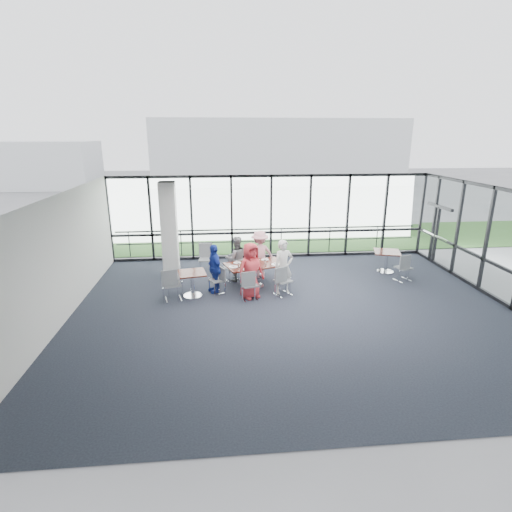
{
  "coord_description": "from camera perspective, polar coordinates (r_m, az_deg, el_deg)",
  "views": [
    {
      "loc": [
        -1.98,
        -9.86,
        4.64
      ],
      "look_at": [
        -0.9,
        1.62,
        1.1
      ],
      "focal_mm": 28.0,
      "sensor_mm": 36.0,
      "label": 1
    }
  ],
  "objects": [
    {
      "name": "menu_b",
      "position": [
        12.48,
        3.69,
        -1.12
      ],
      "size": [
        0.35,
        0.27,
        0.0
      ],
      "primitive_type": "cube",
      "rotation": [
        0.0,
        0.0,
        -0.16
      ],
      "color": "beige",
      "rests_on": "main_table"
    },
    {
      "name": "plate_nr",
      "position": [
        12.39,
        2.78,
        -1.22
      ],
      "size": [
        0.25,
        0.25,
        0.01
      ],
      "primitive_type": "cylinder",
      "color": "white",
      "rests_on": "main_table"
    },
    {
      "name": "diner_far_left",
      "position": [
        12.99,
        -2.84,
        -0.4
      ],
      "size": [
        0.79,
        0.57,
        1.49
      ],
      "primitive_type": "imported",
      "rotation": [
        0.0,
        0.0,
        3.33
      ],
      "color": "gray",
      "rests_on": "ground"
    },
    {
      "name": "wall_left",
      "position": [
        11.08,
        -26.43,
        -0.7
      ],
      "size": [
        0.1,
        10.0,
        3.2
      ],
      "primitive_type": "cube",
      "color": "silver",
      "rests_on": "ground"
    },
    {
      "name": "diner_near_left",
      "position": [
        11.61,
        -0.76,
        -2.08
      ],
      "size": [
        0.97,
        0.86,
        1.67
      ],
      "primitive_type": "imported",
      "rotation": [
        0.0,
        0.0,
        0.51
      ],
      "color": "#D0333B",
      "rests_on": "ground"
    },
    {
      "name": "ketchup_bottle",
      "position": [
        12.42,
        -0.14,
        -0.75
      ],
      "size": [
        0.06,
        0.06,
        0.18
      ],
      "primitive_type": "cylinder",
      "color": "#9A0803",
      "rests_on": "main_table"
    },
    {
      "name": "apron",
      "position": [
        20.5,
        0.29,
        3.93
      ],
      "size": [
        80.0,
        70.0,
        0.02
      ],
      "primitive_type": "cube",
      "color": "slate",
      "rests_on": "ground"
    },
    {
      "name": "condiment_caddy",
      "position": [
        12.54,
        -0.08,
        -0.91
      ],
      "size": [
        0.1,
        0.07,
        0.04
      ],
      "primitive_type": "cube",
      "color": "black",
      "rests_on": "main_table"
    },
    {
      "name": "diner_near_right",
      "position": [
        11.96,
        3.95,
        -1.57
      ],
      "size": [
        0.7,
        0.58,
        1.65
      ],
      "primitive_type": "imported",
      "rotation": [
        0.0,
        0.0,
        0.26
      ],
      "color": "silver",
      "rests_on": "ground"
    },
    {
      "name": "wall_front",
      "position": [
        6.07,
        14.9,
        -13.64
      ],
      "size": [
        12.0,
        0.1,
        3.2
      ],
      "primitive_type": "cube",
      "color": "silver",
      "rests_on": "ground"
    },
    {
      "name": "menu_c",
      "position": [
        12.83,
        -0.03,
        -0.58
      ],
      "size": [
        0.31,
        0.35,
        0.0
      ],
      "primitive_type": "cube",
      "rotation": [
        0.0,
        0.0,
        1.14
      ],
      "color": "beige",
      "rests_on": "main_table"
    },
    {
      "name": "floor",
      "position": [
        11.08,
        5.46,
        -7.82
      ],
      "size": [
        12.0,
        10.0,
        0.02
      ],
      "primitive_type": "cube",
      "color": "#1E212D",
      "rests_on": "ground"
    },
    {
      "name": "ceiling",
      "position": [
        10.16,
        5.97,
        8.83
      ],
      "size": [
        12.0,
        10.0,
        0.04
      ],
      "primitive_type": "cube",
      "color": "white",
      "rests_on": "ground"
    },
    {
      "name": "menu_a",
      "position": [
        12.05,
        -0.17,
        -1.75
      ],
      "size": [
        0.35,
        0.29,
        0.0
      ],
      "primitive_type": "cube",
      "rotation": [
        0.0,
        0.0,
        0.36
      ],
      "color": "beige",
      "rests_on": "main_table"
    },
    {
      "name": "tumbler_a",
      "position": [
        12.19,
        -0.68,
        -1.2
      ],
      "size": [
        0.07,
        0.07,
        0.14
      ],
      "primitive_type": "cylinder",
      "color": "white",
      "rests_on": "main_table"
    },
    {
      "name": "curtain_wall_right",
      "position": [
        13.05,
        32.54,
        0.86
      ],
      "size": [
        0.1,
        10.0,
        3.2
      ],
      "primitive_type": "cube",
      "color": "white",
      "rests_on": "ground"
    },
    {
      "name": "green_bottle",
      "position": [
        12.52,
        -0.02,
        -0.55
      ],
      "size": [
        0.05,
        0.05,
        0.2
      ],
      "primitive_type": "cylinder",
      "color": "#1B6A36",
      "rests_on": "main_table"
    },
    {
      "name": "structural_column",
      "position": [
        13.32,
        -12.26,
        3.48
      ],
      "size": [
        0.5,
        0.5,
        3.2
      ],
      "primitive_type": "cube",
      "color": "white",
      "rests_on": "ground"
    },
    {
      "name": "chair_main_fr",
      "position": [
        13.48,
        0.06,
        -1.06
      ],
      "size": [
        0.58,
        0.58,
        0.89
      ],
      "primitive_type": null,
      "rotation": [
        0.0,
        0.0,
        3.57
      ],
      "color": "slate",
      "rests_on": "ground"
    },
    {
      "name": "chair_spare_la",
      "position": [
        11.79,
        -11.84,
        -3.98
      ],
      "size": [
        0.56,
        0.56,
        0.96
      ],
      "primitive_type": null,
      "rotation": [
        0.0,
        0.0,
        0.23
      ],
      "color": "slate",
      "rests_on": "ground"
    },
    {
      "name": "side_table_right",
      "position": [
        14.53,
        18.18,
        0.18
      ],
      "size": [
        1.06,
        1.06,
        0.75
      ],
      "rotation": [
        0.0,
        0.0,
        -0.28
      ],
      "color": "#330B0A",
      "rests_on": "ground"
    },
    {
      "name": "hangar_main",
      "position": [
        42.32,
        2.82,
        14.83
      ],
      "size": [
        24.0,
        10.0,
        6.0
      ],
      "primitive_type": "cube",
      "color": "silver",
      "rests_on": "ground"
    },
    {
      "name": "side_table_left",
      "position": [
        11.9,
        -9.12,
        -2.91
      ],
      "size": [
        0.91,
        0.91,
        0.75
      ],
      "rotation": [
        0.0,
        0.0,
        0.18
      ],
      "color": "#330B0A",
      "rests_on": "ground"
    },
    {
      "name": "chair_spare_r",
      "position": [
        13.9,
        20.33,
        -1.57
      ],
      "size": [
        0.56,
        0.56,
        0.91
      ],
      "primitive_type": null,
      "rotation": [
        0.0,
        0.0,
        0.32
      ],
      "color": "slate",
      "rests_on": "ground"
    },
    {
      "name": "main_table",
      "position": [
        12.5,
        -0.13,
        -1.73
      ],
      "size": [
        2.02,
        1.47,
        0.75
      ],
      "rotation": [
        0.0,
        0.0,
        0.29
      ],
      "color": "#330B0A",
      "rests_on": "ground"
    },
    {
      "name": "plate_end",
      "position": [
        12.18,
        -3.26,
        -1.55
      ],
      "size": [
        0.28,
        0.28,
        0.01
      ],
      "primitive_type": "cylinder",
      "color": "white",
      "rests_on": "main_table"
    },
    {
      "name": "guard_rail",
      "position": [
        16.13,
        1.84,
        2.19
      ],
      "size": [
        12.0,
        0.06,
        0.06
      ],
      "primitive_type": "cylinder",
      "rotation": [
        0.0,
        1.57,
        0.0
      ],
      "color": "#2D2D33",
      "rests_on": "ground"
    },
    {
      "name": "diner_end",
      "position": [
        12.12,
        -5.98,
        -1.75
      ],
      "size": [
        0.76,
        0.99,
        1.5
      ],
      "primitive_type": "imported",
      "rotation": [
        0.0,
        0.0,
        -1.22
      ],
      "color": "#19319C",
      "rests_on": "ground"
    },
    {
      "name": "chair_main_fl",
      "position": [
        13.16,
        -3.57,
        -1.69
      ],
      "size": [
        0.56,
        0.56,
        0.84
      ],
      "primitive_type": null,
      "rotation": [
        0.0,
        0.0,
        3.66
      ],
      "color": "slate",
      "rests_on": "ground"
    },
    {
      "name": "plate_fl",
      "position": [
        12.55,
        -2.7,
        -0.97
      ],
      "size": [
        0.24,
        0.24,
        0.01
      ],
      "primitive_type": "cylinder",
      "color": "white",
      "rests_on": "main_table"
    },
    {
      "name": "tumbler_b",
      "position": [
        12.38,
        1.37,
        -0.91
      ],
      "size": [
        0.07,
        0.07,
        0.14
      ],
      "primitive_type": "cylinder",
      "color": "white",
      "rests_on": "main_table"
    },
    {
      "name": "chair_main_nl",
      "position": [
        11.6,
        -0.94,
        -4.14
      ],
      "size": [
        0.52,
        0.52,
        0.89
      ],
      "primitive_type": null,
      "rotation": [
        0.0,
        0.0,
        0.23
      ],
      "color": "slate",
      "rests_on": "ground"
    },
    {
      "name": "hangar_aux",
      "position": [
        41.2,
        -28.89,
        11.34
      ],
      "size": [
        10.0,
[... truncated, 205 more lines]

